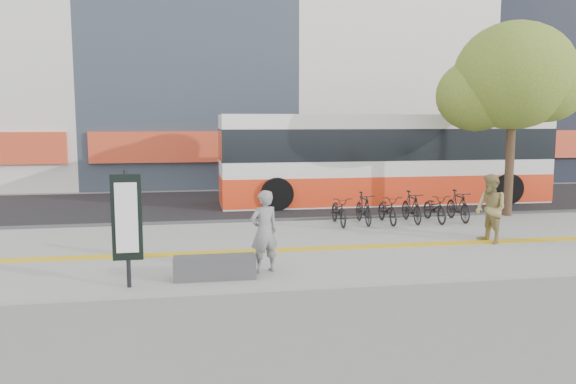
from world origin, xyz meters
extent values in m
plane|color=slate|center=(0.00, 0.00, 0.00)|extent=(120.00, 120.00, 0.00)
cube|color=gray|center=(0.00, 1.50, 0.04)|extent=(40.00, 7.00, 0.08)
cube|color=gold|center=(0.00, 1.00, 0.09)|extent=(40.00, 0.45, 0.01)
cube|color=black|center=(0.00, 9.00, 0.03)|extent=(40.00, 8.00, 0.06)
cube|color=#323234|center=(0.00, 5.00, 0.07)|extent=(40.00, 0.25, 0.14)
cube|color=#DF4727|center=(2.00, 14.05, 2.00)|extent=(19.00, 0.50, 1.40)
cube|color=#323234|center=(-2.60, -1.20, 0.30)|extent=(1.60, 0.45, 0.45)
cylinder|color=black|center=(-4.20, -1.50, 1.18)|extent=(0.08, 0.08, 2.20)
cube|color=black|center=(-4.20, -1.50, 1.40)|extent=(0.55, 0.08, 1.60)
cube|color=white|center=(-4.20, -1.55, 1.40)|extent=(0.40, 0.02, 1.30)
cylinder|color=#3D291B|center=(7.20, 4.70, 1.68)|extent=(0.28, 0.28, 3.20)
ellipsoid|color=#437326|center=(7.20, 4.70, 4.60)|extent=(3.80, 3.80, 3.42)
ellipsoid|color=#437326|center=(6.20, 5.20, 4.00)|extent=(2.60, 2.60, 2.34)
ellipsoid|color=#437326|center=(8.10, 4.30, 4.20)|extent=(2.40, 2.40, 2.16)
ellipsoid|color=#437326|center=(7.50, 5.50, 5.40)|extent=(2.20, 2.20, 1.98)
cube|color=white|center=(4.30, 8.50, 1.73)|extent=(12.54, 2.61, 3.34)
cube|color=red|center=(4.30, 8.50, 0.63)|extent=(12.56, 2.63, 1.04)
cube|color=black|center=(4.30, 8.50, 2.31)|extent=(12.56, 2.63, 1.15)
cylinder|color=black|center=(-0.09, 7.19, 0.63)|extent=(1.15, 0.37, 1.15)
cylinder|color=black|center=(-0.09, 9.81, 0.63)|extent=(1.15, 0.37, 1.15)
cylinder|color=black|center=(8.68, 7.19, 0.63)|extent=(1.15, 0.37, 1.15)
cylinder|color=black|center=(8.68, 9.81, 0.63)|extent=(1.15, 0.37, 1.15)
imported|color=black|center=(1.30, 4.00, 0.51)|extent=(0.60, 1.65, 0.86)
imported|color=black|center=(2.06, 4.00, 0.56)|extent=(0.48, 1.60, 0.96)
imported|color=black|center=(2.82, 4.00, 0.51)|extent=(0.60, 1.65, 0.86)
imported|color=black|center=(3.59, 4.00, 0.56)|extent=(0.48, 1.60, 0.96)
imported|color=black|center=(4.35, 4.00, 0.51)|extent=(0.60, 1.65, 0.86)
imported|color=black|center=(5.11, 4.00, 0.56)|extent=(0.48, 1.60, 0.96)
imported|color=black|center=(-1.58, -0.88, 0.93)|extent=(0.72, 0.60, 1.70)
imported|color=#95844D|center=(4.44, 0.93, 0.96)|extent=(0.80, 0.95, 1.76)
camera|label=1|loc=(-3.00, -12.01, 3.15)|focal=34.95mm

